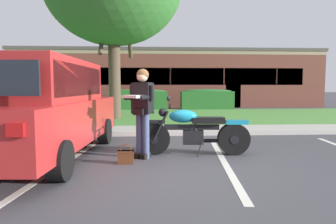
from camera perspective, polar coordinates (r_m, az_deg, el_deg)
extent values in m
plane|color=#424247|center=(5.44, 1.07, -9.74)|extent=(140.00, 140.00, 0.00)
cube|color=#B7B2A8|center=(8.48, -0.54, -4.06)|extent=(60.00, 0.20, 0.12)
cube|color=#B7B2A8|center=(9.32, -0.80, -3.38)|extent=(60.00, 1.50, 0.08)
cube|color=#518E3D|center=(13.86, -1.63, -0.74)|extent=(60.00, 7.64, 0.06)
cube|color=silver|center=(5.83, -18.78, -8.98)|extent=(0.58, 4.39, 0.01)
cube|color=silver|center=(5.78, 10.37, -8.91)|extent=(0.58, 4.39, 0.01)
cylinder|color=black|center=(6.08, -2.64, -5.12)|extent=(0.64, 0.14, 0.64)
cylinder|color=black|center=(6.08, -2.64, -5.12)|extent=(0.19, 0.13, 0.18)
cylinder|color=black|center=(6.22, 12.32, -5.01)|extent=(0.65, 0.22, 0.64)
cylinder|color=black|center=(6.22, 12.32, -5.01)|extent=(0.19, 0.21, 0.18)
cube|color=black|center=(6.03, -2.65, -1.84)|extent=(0.45, 0.17, 0.06)
cube|color=teal|center=(6.18, 12.83, -1.89)|extent=(0.45, 0.23, 0.08)
cylinder|color=black|center=(5.96, -1.37, -2.61)|extent=(0.31, 0.06, 0.58)
cylinder|color=black|center=(6.11, -1.34, -2.42)|extent=(0.31, 0.06, 0.58)
sphere|color=black|center=(6.01, -1.02, -0.07)|extent=(0.17, 0.17, 0.17)
cylinder|color=black|center=(6.00, 0.32, 1.08)|extent=(0.07, 0.72, 0.03)
cylinder|color=black|center=(5.64, 0.33, 0.84)|extent=(0.05, 0.10, 0.04)
cylinder|color=black|center=(6.36, 0.30, 1.29)|extent=(0.05, 0.10, 0.04)
sphere|color=black|center=(5.69, 0.13, 2.49)|extent=(0.08, 0.08, 0.08)
sphere|color=black|center=(6.29, 0.12, 2.71)|extent=(0.08, 0.08, 0.08)
cube|color=black|center=(6.06, 4.47, -2.87)|extent=(1.10, 0.16, 0.10)
ellipsoid|color=teal|center=(6.02, 2.87, -0.80)|extent=(0.58, 0.35, 0.26)
cube|color=black|center=(6.07, 7.59, -1.54)|extent=(0.66, 0.32, 0.12)
cube|color=black|center=(6.09, 4.74, -4.73)|extent=(0.41, 0.26, 0.28)
cylinder|color=black|center=(6.06, 4.43, -3.24)|extent=(0.18, 0.13, 0.21)
cylinder|color=black|center=(6.07, 5.07, -3.24)|extent=(0.18, 0.13, 0.21)
cylinder|color=black|center=(6.28, 8.01, -5.39)|extent=(0.60, 0.12, 0.08)
cylinder|color=black|center=(6.31, 9.82, -5.37)|extent=(0.60, 0.12, 0.08)
cylinder|color=black|center=(5.98, 6.01, -6.96)|extent=(0.13, 0.11, 0.30)
cube|color=black|center=(5.83, -4.30, -8.26)|extent=(0.22, 0.26, 0.10)
cube|color=black|center=(5.90, -5.47, -8.11)|extent=(0.22, 0.26, 0.10)
cylinder|color=#3D4C70|center=(5.77, -4.22, -4.55)|extent=(0.14, 0.14, 0.86)
cylinder|color=#3D4C70|center=(5.85, -5.40, -4.44)|extent=(0.14, 0.14, 0.86)
cube|color=black|center=(5.74, -4.86, 2.62)|extent=(0.44, 0.38, 0.58)
cube|color=black|center=(5.74, -4.88, 5.32)|extent=(0.36, 0.32, 0.06)
sphere|color=beige|center=(5.74, -4.89, 6.71)|extent=(0.21, 0.21, 0.21)
sphere|color=brown|center=(5.75, -4.82, 7.01)|extent=(0.23, 0.23, 0.23)
cube|color=black|center=(5.65, -5.55, 0.04)|extent=(0.24, 0.20, 0.12)
cylinder|color=black|center=(5.52, -4.34, 2.74)|extent=(0.25, 0.34, 0.09)
cylinder|color=black|center=(5.69, -7.09, 2.78)|extent=(0.25, 0.34, 0.09)
cylinder|color=black|center=(5.61, -3.07, 3.60)|extent=(0.10, 0.10, 0.28)
cylinder|color=black|center=(5.84, -6.81, 3.62)|extent=(0.10, 0.10, 0.28)
cube|color=beige|center=(5.49, -6.54, 2.92)|extent=(0.44, 0.44, 0.05)
cube|color=#562D19|center=(5.46, -8.00, -8.46)|extent=(0.28, 0.12, 0.24)
cube|color=#562D19|center=(5.43, -8.02, -7.44)|extent=(0.28, 0.13, 0.04)
torus|color=#562D19|center=(5.42, -8.02, -7.02)|extent=(0.20, 0.02, 0.20)
cube|color=#AD2323|center=(6.28, -22.87, -1.67)|extent=(2.22, 4.82, 0.80)
cube|color=#AD2323|center=(6.11, -23.67, 5.46)|extent=(1.91, 3.02, 0.76)
cube|color=black|center=(5.81, -16.11, 5.73)|extent=(0.23, 2.72, 0.55)
cube|color=black|center=(7.25, -19.65, 5.12)|extent=(1.57, 0.34, 0.51)
cube|color=black|center=(8.54, -16.42, -1.90)|extent=(1.90, 0.23, 0.20)
cube|color=#B21414|center=(3.81, -26.89, -3.05)|extent=(0.20, 0.07, 0.16)
cylinder|color=black|center=(8.01, -24.48, -3.29)|extent=(0.28, 0.62, 0.60)
cylinder|color=black|center=(7.43, -11.92, -3.56)|extent=(0.28, 0.62, 0.60)
cylinder|color=black|center=(4.68, -19.76, -8.66)|extent=(0.28, 0.62, 0.60)
cylinder|color=#4C3D2D|center=(12.66, -10.07, 6.05)|extent=(0.49, 0.49, 3.32)
cylinder|color=#4C3D2D|center=(12.74, -7.28, 13.12)|extent=(0.17, 1.38, 1.25)
cylinder|color=#4C3D2D|center=(12.87, -12.40, 13.34)|extent=(0.17, 1.11, 1.40)
cube|color=#286028|center=(18.34, -18.33, 2.00)|extent=(2.87, 0.90, 1.10)
ellipsoid|color=#286028|center=(18.32, -18.37, 3.72)|extent=(2.73, 0.84, 0.28)
cube|color=#286028|center=(17.73, -5.59, 2.13)|extent=(3.38, 0.90, 1.10)
ellipsoid|color=#286028|center=(17.71, -5.60, 3.91)|extent=(3.21, 0.84, 0.28)
cube|color=#286028|center=(18.03, 7.38, 2.16)|extent=(3.08, 0.90, 1.10)
ellipsoid|color=#286028|center=(18.01, 7.40, 3.91)|extent=(2.93, 0.84, 0.28)
cube|color=brown|center=(24.36, -0.30, 5.93)|extent=(20.62, 9.77, 3.70)
cube|color=#998466|center=(19.64, 0.45, 11.26)|extent=(20.62, 0.10, 0.24)
cube|color=#4C4742|center=(24.48, -0.30, 10.50)|extent=(20.82, 9.87, 0.20)
cube|color=#1E282D|center=(19.52, 0.45, 6.76)|extent=(17.52, 0.06, 1.10)
cube|color=brown|center=(20.29, -19.84, 6.40)|extent=(0.08, 0.04, 1.20)
cube|color=brown|center=(19.59, -9.90, 6.68)|extent=(0.08, 0.04, 1.20)
cube|color=brown|center=(19.51, 0.45, 6.76)|extent=(0.08, 0.04, 1.20)
cube|color=brown|center=(20.05, 10.57, 6.62)|extent=(0.08, 0.04, 1.20)
cube|color=brown|center=(21.16, 19.88, 6.32)|extent=(0.08, 0.04, 1.20)
cube|color=#473323|center=(20.21, 12.22, 3.79)|extent=(1.00, 0.08, 2.10)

